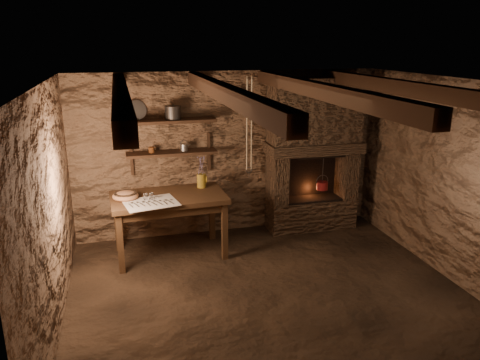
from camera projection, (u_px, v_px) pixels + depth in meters
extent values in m
plane|color=black|center=(269.00, 294.00, 5.39)|extent=(4.50, 4.50, 0.00)
cube|color=#4E3524|center=(228.00, 154.00, 6.91)|extent=(4.50, 0.04, 2.40)
cube|color=#4E3524|center=(362.00, 285.00, 3.20)|extent=(4.50, 0.04, 2.40)
cube|color=#4E3524|center=(49.00, 214.00, 4.51)|extent=(0.04, 4.00, 2.40)
cube|color=#4E3524|center=(449.00, 180.00, 5.59)|extent=(0.04, 4.00, 2.40)
cube|color=black|center=(273.00, 82.00, 4.71)|extent=(4.50, 4.00, 0.04)
cube|color=black|center=(120.00, 96.00, 4.37)|extent=(0.14, 3.95, 0.16)
cube|color=black|center=(225.00, 93.00, 4.61)|extent=(0.14, 3.95, 0.16)
cube|color=black|center=(318.00, 90.00, 4.85)|extent=(0.14, 3.95, 0.16)
cube|color=black|center=(403.00, 88.00, 5.09)|extent=(0.14, 3.95, 0.16)
cube|color=black|center=(172.00, 153.00, 6.52)|extent=(1.25, 0.30, 0.04)
cube|color=black|center=(170.00, 121.00, 6.40)|extent=(1.25, 0.30, 0.04)
cube|color=#3E2B1F|center=(311.00, 213.00, 7.27)|extent=(1.35, 0.45, 0.45)
cube|color=#3E2B1F|center=(277.00, 179.00, 6.96)|extent=(0.23, 0.45, 0.75)
cube|color=#3E2B1F|center=(346.00, 174.00, 7.23)|extent=(0.23, 0.45, 0.75)
cube|color=#3E2B1F|center=(314.00, 148.00, 6.94)|extent=(1.43, 0.51, 0.16)
cube|color=#3E2B1F|center=(315.00, 110.00, 6.81)|extent=(1.35, 0.45, 0.94)
cube|color=black|center=(307.00, 173.00, 7.28)|extent=(0.90, 0.06, 0.75)
cube|color=#311E11|center=(168.00, 198.00, 6.17)|extent=(1.52, 0.92, 0.06)
cube|color=#311E11|center=(169.00, 204.00, 6.19)|extent=(1.39, 0.78, 0.11)
cube|color=beige|center=(151.00, 203.00, 5.86)|extent=(0.72, 0.63, 0.01)
cylinder|color=olive|center=(201.00, 181.00, 6.47)|extent=(0.16, 0.16, 0.19)
torus|color=olive|center=(206.00, 179.00, 6.48)|extent=(0.02, 0.10, 0.10)
ellipsoid|color=brown|center=(126.00, 196.00, 6.00)|extent=(0.42, 0.42, 0.12)
cylinder|color=#2D2A28|center=(173.00, 113.00, 6.38)|extent=(0.26, 0.26, 0.16)
cylinder|color=#A3A29E|center=(137.00, 110.00, 6.34)|extent=(0.29, 0.20, 0.26)
cylinder|color=#512710|center=(151.00, 150.00, 6.44)|extent=(0.09, 0.09, 0.08)
cylinder|color=maroon|center=(322.00, 186.00, 7.13)|extent=(0.21, 0.21, 0.12)
torus|color=#2D2A28|center=(322.00, 181.00, 7.11)|extent=(0.20, 0.01, 0.20)
cylinder|color=#2D2A28|center=(323.00, 169.00, 7.06)|extent=(0.01, 0.01, 0.44)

